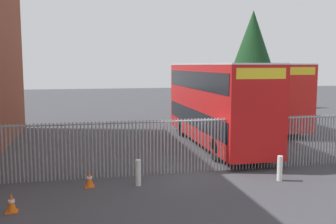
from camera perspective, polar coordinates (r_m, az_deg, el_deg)
The scene contains 9 objects.
ground_plane at distance 23.47m, azimuth -2.06°, elevation -3.70°, with size 100.00×100.00×0.00m, color #3D3D42.
palisade_fence at distance 15.62m, azimuth 3.73°, elevation -4.70°, with size 15.67×0.14×2.35m.
double_decker_bus_near_gate at distance 20.88m, azimuth 7.08°, elevation 1.65°, with size 2.54×10.81×4.42m.
double_decker_bus_behind_fence_left at distance 28.06m, azimuth 12.94°, elevation 2.87°, with size 2.54×10.81×4.42m.
bollard_near_left at distance 14.11m, azimuth -4.43°, elevation -8.93°, with size 0.20×0.20×0.95m, color silver.
bollard_center_front at distance 15.23m, azimuth 16.20°, elevation -8.00°, with size 0.20×0.20×0.95m, color silver.
traffic_cone_by_gate at distance 14.23m, azimuth -11.52°, elevation -9.69°, with size 0.34×0.34×0.59m.
traffic_cone_mid_forecourt at distance 12.56m, azimuth -22.13°, elevation -12.34°, with size 0.34×0.34×0.59m.
tree_tall_back at distance 40.61m, azimuth 12.40°, elevation 9.16°, with size 5.34×5.34×9.84m.
Camera 1 is at (-4.03, -14.71, 4.33)m, focal length 41.23 mm.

